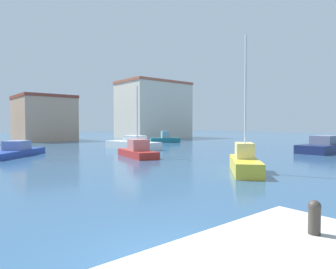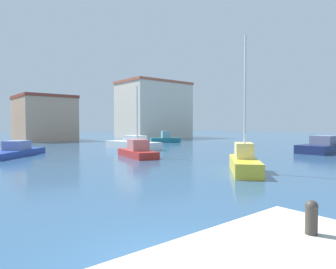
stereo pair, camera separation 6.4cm
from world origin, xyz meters
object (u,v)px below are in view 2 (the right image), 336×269
Objects in this scene: motorboat_navy_far_left at (327,146)px; motorboat_teal_inner_mooring at (165,139)px; mooring_bollard at (311,216)px; sailboat_yellow_outer_mooring at (244,161)px; sailboat_red_far_right at (138,151)px; motorboat_blue_behind_lamppost at (14,151)px; motorboat_white_center_channel at (133,144)px.

motorboat_teal_inner_mooring is (-2.65, 22.86, -0.01)m from motorboat_navy_far_left.
mooring_bollard is 41.09m from motorboat_teal_inner_mooring.
sailboat_yellow_outer_mooring reaches higher than motorboat_teal_inner_mooring.
motorboat_blue_behind_lamppost is at bearing 136.68° from sailboat_red_far_right.
motorboat_white_center_channel is (-10.55, -7.21, -0.02)m from motorboat_teal_inner_mooring.
motorboat_white_center_channel is (12.24, -0.26, 0.13)m from motorboat_blue_behind_lamppost.
motorboat_white_center_channel is at bearing 59.73° from sailboat_red_far_right.
sailboat_yellow_outer_mooring is (9.37, 8.20, -0.60)m from mooring_bollard.
motorboat_teal_inner_mooring is at bearing 54.48° from mooring_bollard.
motorboat_teal_inner_mooring reaches higher than motorboat_navy_far_left.
motorboat_teal_inner_mooring is (14.80, 14.48, 0.05)m from sailboat_red_far_right.
sailboat_red_far_right is 10.98m from motorboat_blue_behind_lamppost.
motorboat_navy_far_left is at bearing -25.64° from sailboat_red_far_right.
motorboat_teal_inner_mooring is (14.51, 25.25, -0.06)m from sailboat_yellow_outer_mooring.
motorboat_navy_far_left is (26.52, 10.59, -0.64)m from mooring_bollard.
mooring_bollard is 21.03m from sailboat_red_far_right.
sailboat_yellow_outer_mooring is at bearing 41.18° from mooring_bollard.
motorboat_white_center_channel is at bearing 130.14° from motorboat_navy_far_left.
mooring_bollard is at bearing -158.24° from motorboat_navy_far_left.
sailboat_yellow_outer_mooring is (0.29, -10.76, 0.10)m from sailboat_red_far_right.
sailboat_yellow_outer_mooring is (-17.15, -2.39, 0.04)m from motorboat_navy_far_left.
sailboat_yellow_outer_mooring reaches higher than motorboat_navy_far_left.
sailboat_yellow_outer_mooring is 1.67× the size of motorboat_teal_inner_mooring.
sailboat_red_far_right reaches higher than motorboat_white_center_channel.
motorboat_teal_inner_mooring is 0.63× the size of motorboat_white_center_channel.
motorboat_blue_behind_lamppost is at bearing 178.80° from motorboat_white_center_channel.
sailboat_yellow_outer_mooring reaches higher than motorboat_blue_behind_lamppost.
motorboat_navy_far_left reaches higher than mooring_bollard.
motorboat_teal_inner_mooring is 12.78m from motorboat_white_center_channel.
sailboat_red_far_right reaches higher than motorboat_blue_behind_lamppost.
mooring_bollard is 0.08× the size of motorboat_white_center_channel.
motorboat_teal_inner_mooring is (23.87, 33.44, -0.66)m from mooring_bollard.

